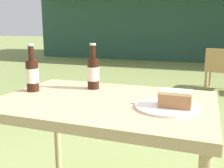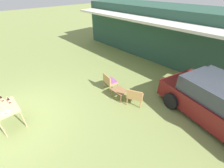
{
  "view_description": "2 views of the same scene",
  "coord_description": "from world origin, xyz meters",
  "px_view_note": "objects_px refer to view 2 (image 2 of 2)",
  "views": [
    {
      "loc": [
        0.42,
        -1.06,
        1.06
      ],
      "look_at": [
        0.0,
        0.1,
        0.8
      ],
      "focal_mm": 42.0,
      "sensor_mm": 36.0,
      "label": 1
    },
    {
      "loc": [
        4.83,
        0.07,
        3.95
      ],
      "look_at": [
        1.49,
        3.19,
        0.9
      ],
      "focal_mm": 24.0,
      "sensor_mm": 36.0,
      "label": 2
    }
  ],
  "objects_px": {
    "parked_car": "(222,104)",
    "cola_bottle_near": "(9,101)",
    "wicker_chair_cushioned": "(110,81)",
    "wicker_chair_plain": "(135,96)",
    "cola_bottle_far": "(2,99)",
    "patio_table": "(6,109)",
    "garden_side_table": "(119,91)",
    "cake_on_plate": "(6,112)"
  },
  "relations": [
    {
      "from": "garden_side_table",
      "to": "cola_bottle_far",
      "type": "distance_m",
      "value": 4.09
    },
    {
      "from": "cola_bottle_near",
      "to": "cola_bottle_far",
      "type": "height_order",
      "value": "same"
    },
    {
      "from": "wicker_chair_cushioned",
      "to": "wicker_chair_plain",
      "type": "xyz_separation_m",
      "value": [
        1.44,
        -0.01,
        0.0
      ]
    },
    {
      "from": "wicker_chair_plain",
      "to": "cola_bottle_near",
      "type": "distance_m",
      "value": 4.27
    },
    {
      "from": "parked_car",
      "to": "garden_side_table",
      "type": "xyz_separation_m",
      "value": [
        -3.1,
        -1.66,
        -0.31
      ]
    },
    {
      "from": "wicker_chair_plain",
      "to": "garden_side_table",
      "type": "xyz_separation_m",
      "value": [
        -0.69,
        -0.13,
        -0.08
      ]
    },
    {
      "from": "wicker_chair_cushioned",
      "to": "cola_bottle_far",
      "type": "distance_m",
      "value": 3.94
    },
    {
      "from": "parked_car",
      "to": "patio_table",
      "type": "relative_size",
      "value": 4.46
    },
    {
      "from": "parked_car",
      "to": "garden_side_table",
      "type": "bearing_deg",
      "value": -137.71
    },
    {
      "from": "parked_car",
      "to": "cola_bottle_near",
      "type": "xyz_separation_m",
      "value": [
        -4.7,
        -5.12,
        0.18
      ]
    },
    {
      "from": "wicker_chair_cushioned",
      "to": "cola_bottle_far",
      "type": "bearing_deg",
      "value": 84.47
    },
    {
      "from": "garden_side_table",
      "to": "cola_bottle_far",
      "type": "relative_size",
      "value": 2.45
    },
    {
      "from": "parked_car",
      "to": "wicker_chair_plain",
      "type": "bearing_deg",
      "value": -133.47
    },
    {
      "from": "cola_bottle_near",
      "to": "wicker_chair_plain",
      "type": "bearing_deg",
      "value": 57.53
    },
    {
      "from": "cola_bottle_far",
      "to": "wicker_chair_plain",
      "type": "bearing_deg",
      "value": 55.72
    },
    {
      "from": "cake_on_plate",
      "to": "cola_bottle_far",
      "type": "xyz_separation_m",
      "value": [
        -0.7,
        0.06,
        0.06
      ]
    },
    {
      "from": "patio_table",
      "to": "wicker_chair_cushioned",
      "type": "bearing_deg",
      "value": 79.3
    },
    {
      "from": "patio_table",
      "to": "cake_on_plate",
      "type": "distance_m",
      "value": 0.32
    },
    {
      "from": "cola_bottle_far",
      "to": "cake_on_plate",
      "type": "bearing_deg",
      "value": -5.08
    },
    {
      "from": "parked_car",
      "to": "cola_bottle_near",
      "type": "relative_size",
      "value": 17.99
    },
    {
      "from": "parked_car",
      "to": "cola_bottle_near",
      "type": "distance_m",
      "value": 6.95
    },
    {
      "from": "garden_side_table",
      "to": "cola_bottle_near",
      "type": "distance_m",
      "value": 3.84
    },
    {
      "from": "parked_car",
      "to": "cola_bottle_far",
      "type": "xyz_separation_m",
      "value": [
        -4.96,
        -5.27,
        0.18
      ]
    },
    {
      "from": "cake_on_plate",
      "to": "garden_side_table",
      "type": "bearing_deg",
      "value": 72.49
    },
    {
      "from": "cola_bottle_far",
      "to": "cola_bottle_near",
      "type": "bearing_deg",
      "value": 29.9
    },
    {
      "from": "patio_table",
      "to": "cake_on_plate",
      "type": "xyz_separation_m",
      "value": [
        0.3,
        -0.04,
        0.1
      ]
    },
    {
      "from": "wicker_chair_plain",
      "to": "patio_table",
      "type": "xyz_separation_m",
      "value": [
        -2.15,
        -3.76,
        0.25
      ]
    },
    {
      "from": "wicker_chair_plain",
      "to": "cola_bottle_far",
      "type": "distance_m",
      "value": 4.55
    },
    {
      "from": "garden_side_table",
      "to": "cola_bottle_far",
      "type": "height_order",
      "value": "cola_bottle_far"
    },
    {
      "from": "parked_car",
      "to": "cake_on_plate",
      "type": "distance_m",
      "value": 6.83
    },
    {
      "from": "cola_bottle_near",
      "to": "patio_table",
      "type": "bearing_deg",
      "value": -52.91
    },
    {
      "from": "patio_table",
      "to": "cola_bottle_far",
      "type": "distance_m",
      "value": 0.43
    },
    {
      "from": "wicker_chair_cushioned",
      "to": "cola_bottle_near",
      "type": "height_order",
      "value": "cola_bottle_near"
    },
    {
      "from": "parked_car",
      "to": "wicker_chair_cushioned",
      "type": "relative_size",
      "value": 5.88
    },
    {
      "from": "parked_car",
      "to": "patio_table",
      "type": "height_order",
      "value": "parked_car"
    },
    {
      "from": "garden_side_table",
      "to": "patio_table",
      "type": "distance_m",
      "value": 3.93
    },
    {
      "from": "parked_car",
      "to": "cola_bottle_far",
      "type": "distance_m",
      "value": 7.24
    },
    {
      "from": "garden_side_table",
      "to": "wicker_chair_cushioned",
      "type": "bearing_deg",
      "value": 169.19
    },
    {
      "from": "parked_car",
      "to": "cola_bottle_far",
      "type": "relative_size",
      "value": 17.99
    },
    {
      "from": "wicker_chair_cushioned",
      "to": "cola_bottle_near",
      "type": "bearing_deg",
      "value": 87.77
    },
    {
      "from": "wicker_chair_cushioned",
      "to": "garden_side_table",
      "type": "distance_m",
      "value": 0.76
    },
    {
      "from": "wicker_chair_cushioned",
      "to": "cola_bottle_near",
      "type": "distance_m",
      "value": 3.72
    }
  ]
}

